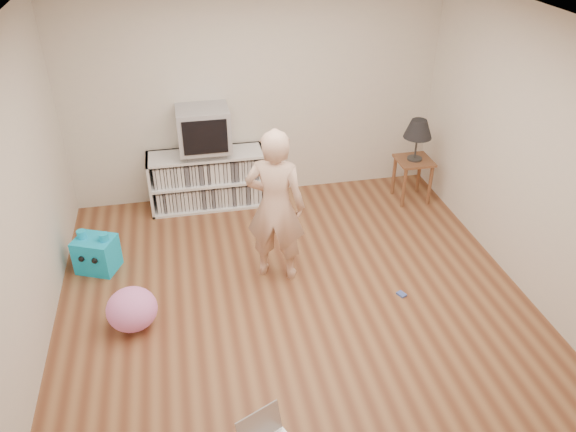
# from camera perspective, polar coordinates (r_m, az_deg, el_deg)

# --- Properties ---
(ground) EXTENTS (4.50, 4.50, 0.00)m
(ground) POSITION_cam_1_polar(r_m,az_deg,el_deg) (5.52, 0.66, -8.53)
(ground) COLOR brown
(ground) RESTS_ON ground
(walls) EXTENTS (4.52, 4.52, 2.60)m
(walls) POSITION_cam_1_polar(r_m,az_deg,el_deg) (4.79, 0.75, 3.45)
(walls) COLOR silver
(walls) RESTS_ON ground
(ceiling) EXTENTS (4.50, 4.50, 0.01)m
(ceiling) POSITION_cam_1_polar(r_m,az_deg,el_deg) (4.33, 0.88, 18.80)
(ceiling) COLOR white
(ceiling) RESTS_ON walls
(media_unit) EXTENTS (1.40, 0.45, 0.70)m
(media_unit) POSITION_cam_1_polar(r_m,az_deg,el_deg) (6.95, -8.17, 3.75)
(media_unit) COLOR white
(media_unit) RESTS_ON ground
(dvd_deck) EXTENTS (0.45, 0.35, 0.07)m
(dvd_deck) POSITION_cam_1_polar(r_m,az_deg,el_deg) (6.77, -8.40, 6.57)
(dvd_deck) COLOR gray
(dvd_deck) RESTS_ON media_unit
(crt_tv) EXTENTS (0.60, 0.53, 0.50)m
(crt_tv) POSITION_cam_1_polar(r_m,az_deg,el_deg) (6.65, -8.59, 8.78)
(crt_tv) COLOR #9D9DA2
(crt_tv) RESTS_ON dvd_deck
(side_table) EXTENTS (0.42, 0.42, 0.55)m
(side_table) POSITION_cam_1_polar(r_m,az_deg,el_deg) (7.14, 12.59, 4.67)
(side_table) COLOR brown
(side_table) RESTS_ON ground
(table_lamp) EXTENTS (0.34, 0.34, 0.52)m
(table_lamp) POSITION_cam_1_polar(r_m,az_deg,el_deg) (6.92, 13.09, 8.54)
(table_lamp) COLOR #333333
(table_lamp) RESTS_ON side_table
(person) EXTENTS (0.69, 0.57, 1.61)m
(person) POSITION_cam_1_polar(r_m,az_deg,el_deg) (5.42, -1.30, 0.99)
(person) COLOR beige
(person) RESTS_ON ground
(playing_cards) EXTENTS (0.10, 0.11, 0.02)m
(playing_cards) POSITION_cam_1_polar(r_m,az_deg,el_deg) (5.69, 11.46, -7.79)
(playing_cards) COLOR #455FB9
(playing_cards) RESTS_ON ground
(plush_blue) EXTENTS (0.49, 0.44, 0.46)m
(plush_blue) POSITION_cam_1_polar(r_m,az_deg,el_deg) (6.13, -18.88, -3.63)
(plush_blue) COLOR #0BB5F3
(plush_blue) RESTS_ON ground
(plush_pink) EXTENTS (0.50, 0.50, 0.39)m
(plush_pink) POSITION_cam_1_polar(r_m,az_deg,el_deg) (5.31, -15.58, -9.11)
(plush_pink) COLOR #FF82D9
(plush_pink) RESTS_ON ground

